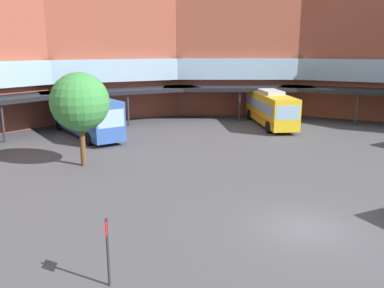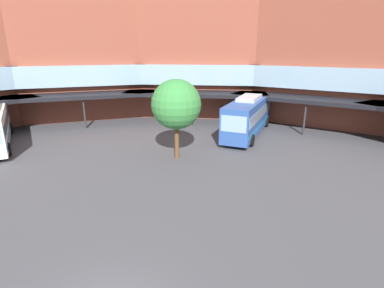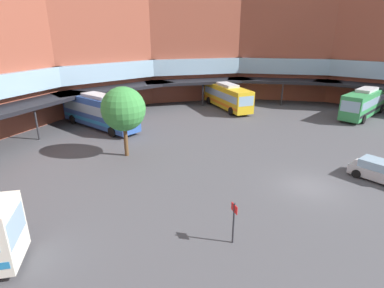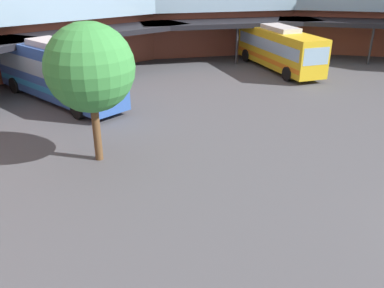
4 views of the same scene
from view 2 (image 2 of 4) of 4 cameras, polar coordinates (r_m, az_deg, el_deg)
The scene contains 3 objects.
station_building at distance 24.72m, azimuth 7.44°, elevation 16.38°, with size 72.67×45.89×16.95m.
bus_1 at distance 31.47m, azimuth 10.51°, elevation 5.30°, with size 3.35×11.49×3.94m.
plaza_tree at distance 23.63m, azimuth -2.97°, elevation 7.36°, with size 3.86×3.86×6.28m.
Camera 2 is at (5.26, -6.23, 8.46)m, focal length 28.52 mm.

